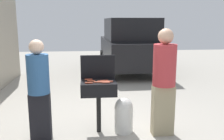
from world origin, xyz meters
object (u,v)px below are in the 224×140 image
at_px(hot_dog_7, 104,81).
at_px(propane_tank, 124,114).
at_px(person_left, 39,87).
at_px(hot_dog_2, 109,81).
at_px(bbq_grill, 99,90).
at_px(person_right, 164,79).
at_px(hot_dog_0, 88,80).
at_px(hot_dog_1, 89,83).
at_px(hot_dog_8, 105,82).
at_px(hot_dog_3, 91,81).
at_px(hot_dog_5, 106,83).
at_px(hot_dog_6, 101,81).
at_px(hot_dog_4, 98,82).
at_px(parked_minivan, 129,45).

xyz_separation_m(hot_dog_7, propane_tank, (0.34, -0.05, -0.60)).
bearing_deg(person_left, hot_dog_2, -5.13).
xyz_separation_m(bbq_grill, person_right, (1.07, -0.20, 0.21)).
bearing_deg(hot_dog_0, hot_dog_2, -27.11).
relative_size(hot_dog_7, person_right, 0.07).
height_order(hot_dog_1, hot_dog_7, same).
bearing_deg(hot_dog_8, hot_dog_3, 155.62).
bearing_deg(hot_dog_5, propane_tank, 14.63).
bearing_deg(hot_dog_8, hot_dog_5, -73.62).
relative_size(hot_dog_6, hot_dog_8, 1.00).
bearing_deg(hot_dog_3, bbq_grill, -1.96).
bearing_deg(hot_dog_7, person_right, -11.84).
bearing_deg(bbq_grill, hot_dog_4, -100.30).
xyz_separation_m(hot_dog_1, person_right, (1.23, -0.08, 0.06)).
bearing_deg(hot_dog_8, bbq_grill, 136.98).
height_order(hot_dog_6, propane_tank, hot_dog_6).
bearing_deg(hot_dog_2, propane_tank, 2.86).
relative_size(hot_dog_1, person_right, 0.07).
xyz_separation_m(hot_dog_2, hot_dog_6, (-0.13, 0.03, 0.00)).
bearing_deg(parked_minivan, person_right, 85.12).
bearing_deg(person_right, hot_dog_2, -13.06).
bearing_deg(hot_dog_4, person_left, -173.98).
distance_m(hot_dog_1, hot_dog_4, 0.15).
height_order(bbq_grill, hot_dog_4, hot_dog_4).
xyz_separation_m(hot_dog_4, propane_tank, (0.45, 0.04, -0.60)).
xyz_separation_m(hot_dog_3, person_left, (-0.83, -0.19, -0.03)).
height_order(hot_dog_4, hot_dog_6, same).
height_order(hot_dog_2, person_left, person_left).
height_order(hot_dog_4, hot_dog_8, same).
bearing_deg(hot_dog_0, person_right, -14.36).
bearing_deg(hot_dog_5, hot_dog_1, 178.17).
bearing_deg(hot_dog_0, hot_dog_1, -88.73).
xyz_separation_m(hot_dog_0, hot_dog_8, (0.27, -0.21, 0.00)).
bearing_deg(bbq_grill, hot_dog_7, -0.10).
xyz_separation_m(hot_dog_2, person_right, (0.90, -0.14, 0.06)).
bearing_deg(hot_dog_4, person_right, -5.98).
bearing_deg(hot_dog_8, person_left, -175.16).
height_order(hot_dog_1, hot_dog_8, same).
bearing_deg(hot_dog_2, hot_dog_8, -150.91).
xyz_separation_m(hot_dog_5, hot_dog_6, (-0.07, 0.10, 0.00)).
bearing_deg(hot_dog_0, hot_dog_4, -53.55).
bearing_deg(propane_tank, hot_dog_0, 164.84).
bearing_deg(parked_minivan, hot_dog_1, 72.67).
bearing_deg(hot_dog_7, hot_dog_0, 156.80).
height_order(hot_dog_0, hot_dog_5, same).
relative_size(bbq_grill, person_right, 0.50).
relative_size(hot_dog_3, hot_dog_8, 1.00).
height_order(hot_dog_1, hot_dog_3, same).
height_order(bbq_grill, hot_dog_5, hot_dog_5).
relative_size(hot_dog_8, person_left, 0.08).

